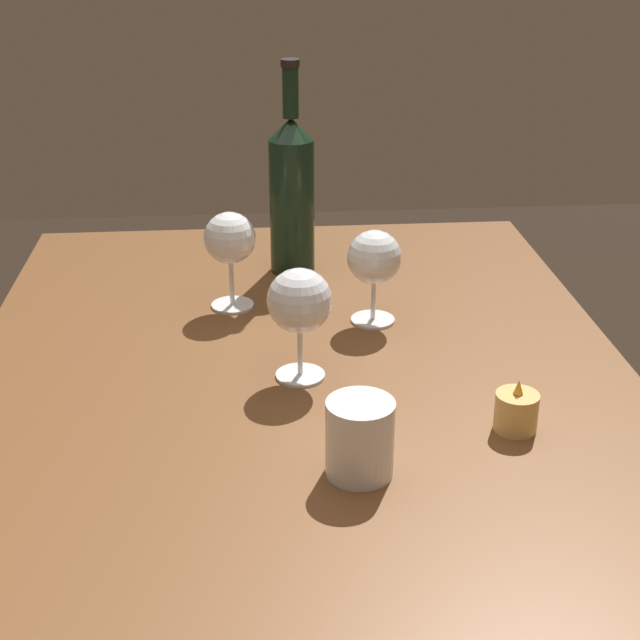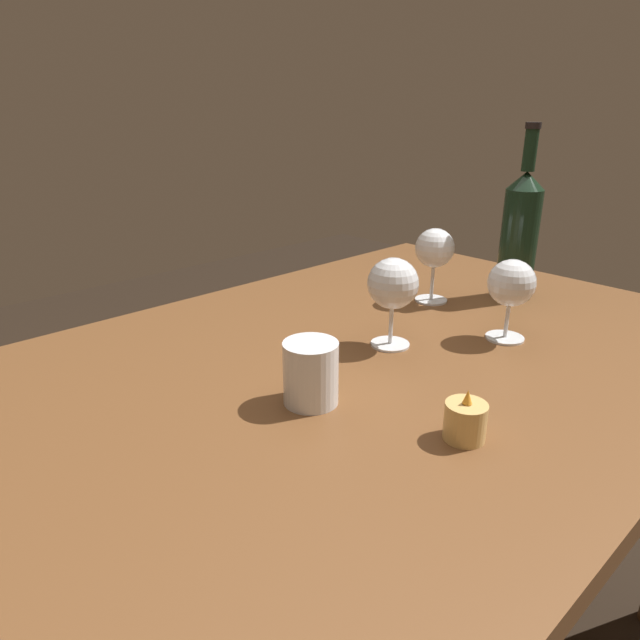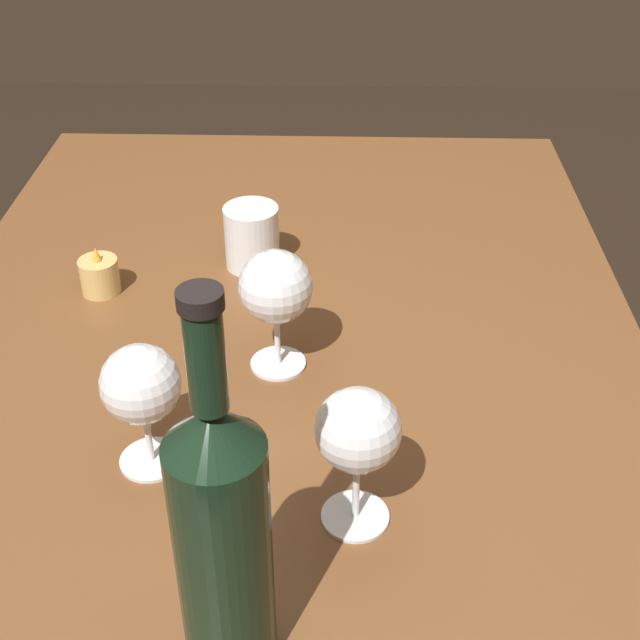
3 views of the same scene
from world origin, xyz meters
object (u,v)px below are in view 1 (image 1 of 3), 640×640
object	(u,v)px
wine_glass_left	(374,260)
wine_glass_centre	(303,303)
votive_candle	(516,413)
wine_glass_right	(230,241)
wine_bottle	(292,192)
water_tumbler	(360,442)

from	to	relation	value
wine_glass_left	wine_glass_centre	size ratio (longest dim) A/B	0.93
votive_candle	wine_glass_centre	bearing A→B (deg)	-122.49
wine_glass_right	wine_bottle	xyz separation A→B (m)	(-0.15, 0.10, 0.03)
wine_glass_centre	wine_bottle	bearing A→B (deg)	179.00
votive_candle	water_tumbler	bearing A→B (deg)	-69.10
wine_bottle	votive_candle	bearing A→B (deg)	23.63
wine_glass_right	wine_glass_centre	distance (m)	0.26
wine_glass_left	wine_glass_right	size ratio (longest dim) A/B	0.94
wine_glass_centre	wine_glass_right	bearing A→B (deg)	-158.29
wine_glass_centre	water_tumbler	distance (m)	0.24
wine_glass_left	votive_candle	bearing A→B (deg)	21.68
wine_glass_right	wine_bottle	world-z (taller)	wine_bottle
wine_glass_left	wine_bottle	size ratio (longest dim) A/B	0.41
water_tumbler	wine_bottle	bearing A→B (deg)	-176.30
water_tumbler	votive_candle	world-z (taller)	water_tumbler
wine_bottle	water_tumbler	xyz separation A→B (m)	(0.61, 0.04, -0.10)
water_tumbler	votive_candle	bearing A→B (deg)	110.90
wine_glass_centre	water_tumbler	world-z (taller)	wine_glass_centre
wine_glass_right	wine_bottle	size ratio (longest dim) A/B	0.43
votive_candle	wine_glass_right	bearing A→B (deg)	-139.34
water_tumbler	wine_glass_centre	bearing A→B (deg)	-168.55
wine_glass_left	water_tumbler	size ratio (longest dim) A/B	1.60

